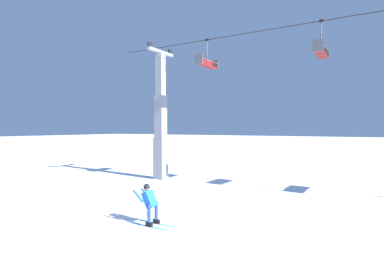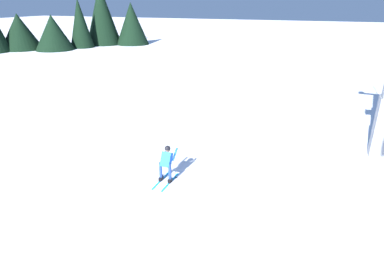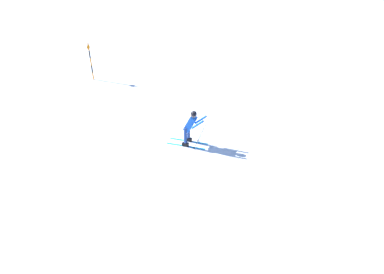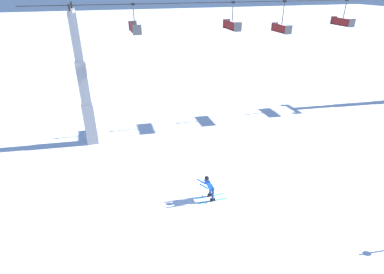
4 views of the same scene
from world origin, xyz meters
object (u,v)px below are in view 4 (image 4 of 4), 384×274
(lift_tower_near, at_px, (85,91))
(chairlift_seat_nearest, at_px, (134,28))
(chairlift_seat_second, at_px, (231,25))
(chairlift_seat_fourth, at_px, (342,22))
(chairlift_seat_middle, at_px, (281,28))
(skier_carving_main, at_px, (209,186))

(lift_tower_near, distance_m, chairlift_seat_nearest, 5.46)
(chairlift_seat_second, bearing_deg, chairlift_seat_nearest, -180.00)
(lift_tower_near, bearing_deg, chairlift_seat_second, -0.00)
(chairlift_seat_second, xyz_separation_m, chairlift_seat_fourth, (9.69, -0.00, -0.06))
(lift_tower_near, height_order, chairlift_seat_middle, lift_tower_near)
(chairlift_seat_middle, bearing_deg, chairlift_seat_fourth, 0.00)
(chairlift_seat_nearest, height_order, chairlift_seat_middle, same)
(skier_carving_main, relative_size, chairlift_seat_fourth, 0.79)
(lift_tower_near, distance_m, chairlift_seat_second, 11.40)
(chairlift_seat_middle, bearing_deg, chairlift_seat_nearest, 180.00)
(chairlift_seat_nearest, bearing_deg, chairlift_seat_second, 0.00)
(skier_carving_main, height_order, chairlift_seat_middle, chairlift_seat_middle)
(lift_tower_near, xyz_separation_m, chairlift_seat_second, (10.70, -0.00, 3.93))
(chairlift_seat_fourth, bearing_deg, chairlift_seat_middle, 180.00)
(skier_carving_main, relative_size, chairlift_seat_nearest, 0.74)
(chairlift_seat_second, relative_size, chairlift_seat_fourth, 0.98)
(lift_tower_near, xyz_separation_m, chairlift_seat_middle, (14.83, -0.00, 3.59))
(skier_carving_main, bearing_deg, chairlift_seat_nearest, 104.74)
(skier_carving_main, xyz_separation_m, chairlift_seat_middle, (8.79, 8.80, 6.68))
(skier_carving_main, height_order, lift_tower_near, lift_tower_near)
(skier_carving_main, relative_size, lift_tower_near, 0.18)
(chairlift_seat_second, xyz_separation_m, chairlift_seat_middle, (4.12, -0.00, -0.34))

